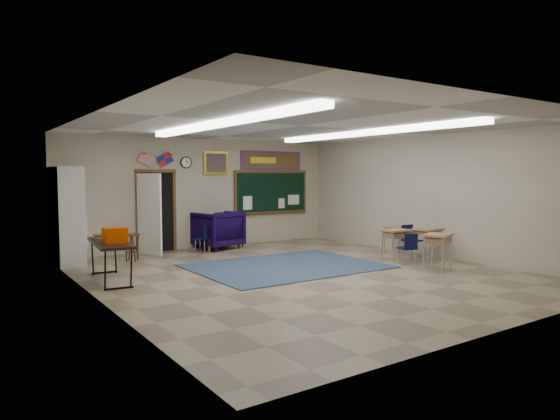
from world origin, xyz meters
TOP-DOWN VIEW (x-y plane):
  - floor at (0.00, 0.00)m, footprint 9.00×9.00m
  - back_wall at (0.00, 4.50)m, footprint 8.00×0.04m
  - front_wall at (0.00, -4.50)m, footprint 8.00×0.04m
  - left_wall at (-4.00, 0.00)m, footprint 0.04×9.00m
  - right_wall at (4.00, 0.00)m, footprint 0.04×9.00m
  - ceiling at (0.00, 0.00)m, footprint 8.00×9.00m
  - area_rug at (0.20, 0.80)m, footprint 4.00×3.00m
  - fluorescent_strips at (0.00, 0.00)m, footprint 3.86×6.00m
  - doorway at (-1.50, 4.35)m, footprint 1.10×0.89m
  - chalkboard at (2.20, 4.46)m, footprint 2.55×0.14m
  - bulletin_board at (2.20, 4.47)m, footprint 2.10×0.05m
  - framed_art_print at (0.35, 4.47)m, footprint 0.75×0.05m
  - wall_clock at (-0.55, 4.47)m, footprint 0.32×0.05m
  - wall_flags at (-1.40, 4.44)m, footprint 1.16×0.06m
  - storage_cabinet at (-3.71, 3.85)m, footprint 0.59×1.25m
  - wingback_armchair at (0.19, 4.09)m, footprint 1.28×1.30m
  - student_chair_reading at (-0.44, 3.73)m, footprint 0.49×0.49m
  - student_chair_desk_a at (2.55, -0.55)m, footprint 0.44×0.44m
  - student_chair_desk_b at (3.48, 0.12)m, footprint 0.41×0.41m
  - student_desk_front_left at (2.72, -0.08)m, footprint 0.65×0.50m
  - student_desk_front_right at (3.62, 0.76)m, footprint 0.64×0.52m
  - student_desk_back_left at (2.43, -1.48)m, footprint 0.79×0.70m
  - student_desk_back_right at (3.35, -0.47)m, footprint 0.67×0.52m
  - folding_table at (-3.42, 1.44)m, footprint 0.80×1.88m
  - wooden_stool at (-2.41, 3.37)m, footprint 0.37×0.37m

SIDE VIEW (x-z plane):
  - floor at x=0.00m, z-range 0.00..0.00m
  - area_rug at x=0.20m, z-range 0.00..0.02m
  - wooden_stool at x=-2.41m, z-range 0.01..0.66m
  - student_chair_reading at x=-0.44m, z-range 0.00..0.70m
  - student_chair_desk_a at x=2.55m, z-range 0.00..0.72m
  - student_desk_front_right at x=3.62m, z-range 0.04..0.72m
  - student_chair_desk_b at x=3.48m, z-range 0.00..0.78m
  - folding_table at x=-3.42m, z-range -0.11..0.93m
  - student_desk_front_left at x=2.72m, z-range 0.04..0.79m
  - student_desk_back_right at x=3.35m, z-range 0.05..0.81m
  - student_desk_back_left at x=2.43m, z-range 0.05..0.84m
  - wingback_armchair at x=0.19m, z-range 0.00..1.03m
  - doorway at x=-1.50m, z-range -0.02..2.14m
  - storage_cabinet at x=-3.71m, z-range 0.00..2.20m
  - chalkboard at x=2.20m, z-range 0.81..2.11m
  - back_wall at x=0.00m, z-range 0.00..3.00m
  - front_wall at x=0.00m, z-range 0.00..3.00m
  - left_wall at x=-4.00m, z-range 0.00..3.00m
  - right_wall at x=4.00m, z-range 0.00..3.00m
  - framed_art_print at x=0.35m, z-range 2.02..2.67m
  - wall_clock at x=-0.55m, z-range 2.19..2.51m
  - bulletin_board at x=2.20m, z-range 2.18..2.73m
  - wall_flags at x=-1.40m, z-range 2.13..2.83m
  - fluorescent_strips at x=0.00m, z-range 2.89..2.99m
  - ceiling at x=0.00m, z-range 2.98..3.02m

